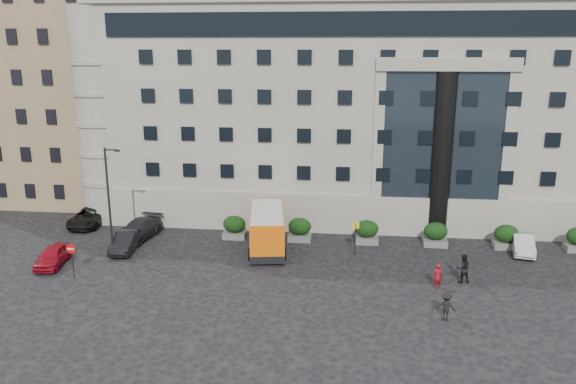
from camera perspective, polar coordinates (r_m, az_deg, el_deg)
name	(u,v)px	position (r m, az deg, el deg)	size (l,w,h in m)	color
ground	(271,280)	(37.17, -1.78, -8.89)	(120.00, 120.00, 0.00)	black
civic_building	(362,107)	(56.04, 7.53, 8.54)	(44.00, 24.00, 18.00)	gray
entrance_column	(441,156)	(45.36, 15.27, 3.54)	(1.80, 1.80, 13.00)	black
apartment_near	(60,96)	(61.20, -22.14, 9.05)	(14.00, 14.00, 20.00)	#8C6D51
apartment_far	(107,76)	(78.59, -17.95, 11.16)	(13.00, 13.00, 22.00)	brown
hedge_a	(234,227)	(44.68, -5.47, -3.56)	(1.80, 1.26, 1.84)	#5B5B58
hedge_b	(300,229)	(43.95, 1.20, -3.81)	(1.80, 1.26, 1.84)	#5B5B58
hedge_c	(367,232)	(43.81, 8.00, -4.01)	(1.80, 1.26, 1.84)	#5B5B58
hedge_d	(435,234)	(44.30, 14.75, -4.15)	(1.80, 1.26, 1.84)	#5B5B58
hedge_e	(506,237)	(45.38, 21.28, -4.24)	(1.80, 1.26, 1.84)	#5B5B58
street_lamp	(109,198)	(41.73, -17.68, -0.59)	(1.16, 0.18, 8.00)	#262628
bus_stop_sign	(355,233)	(40.88, 6.87, -4.16)	(0.50, 0.08, 2.52)	#262628
no_entry_sign	(72,254)	(39.53, -21.13, -5.87)	(0.64, 0.16, 2.32)	#262628
minibus	(267,228)	(41.99, -2.15, -3.69)	(3.50, 7.39, 2.97)	#E4600A
red_truck	(174,187)	(55.80, -11.51, 0.51)	(2.93, 5.60, 2.92)	maroon
parked_car_a	(53,256)	(42.52, -22.78, -6.00)	(1.61, 4.01, 1.36)	maroon
parked_car_b	(126,241)	(43.67, -16.15, -4.84)	(1.48, 4.25, 1.40)	black
parked_car_c	(139,230)	(45.92, -14.94, -3.73)	(2.10, 5.16, 1.50)	black
parked_car_d	(89,217)	(50.67, -19.57, -2.40)	(2.39, 5.19, 1.44)	black
white_taxi	(523,244)	(45.01, 22.77, -4.88)	(1.42, 4.08, 1.35)	silver
pedestrian_a	(437,276)	(36.82, 14.94, -8.26)	(0.59, 0.39, 1.63)	maroon
pedestrian_b	(463,268)	(38.09, 17.34, -7.42)	(0.93, 0.73, 1.92)	black
pedestrian_c	(446,306)	(32.97, 15.77, -11.11)	(1.05, 0.61, 1.63)	black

